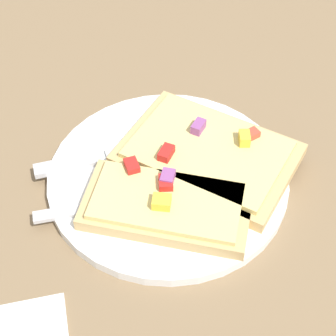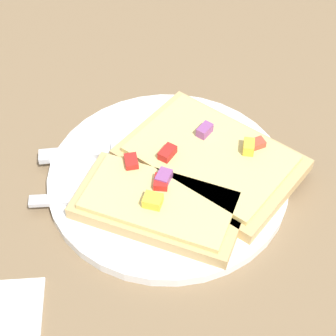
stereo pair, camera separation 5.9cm
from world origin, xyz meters
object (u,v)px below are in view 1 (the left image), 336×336
Objects in this scene: plate at (168,178)px; pizza_slice_corner at (166,205)px; knife at (110,156)px; pizza_slice_main at (208,153)px; fork at (155,197)px.

pizza_slice_corner is (-0.05, 0.01, 0.02)m from plate.
pizza_slice_corner reaches higher than knife.
pizza_slice_main is at bearing -110.25° from pizza_slice_corner.
knife reaches higher than fork.
pizza_slice_corner is (-0.08, -0.04, 0.01)m from knife.
pizza_slice_corner is at bearing -65.81° from fork.
fork is at bearing 73.28° from pizza_slice_main.
fork is 1.19× the size of pizza_slice_corner.
plate is 1.31× the size of knife.
fork is 0.02m from pizza_slice_corner.
plate is at bearing -36.49° from knife.
pizza_slice_corner reaches higher than plate.
pizza_slice_corner is at bearing -65.59° from knife.
pizza_slice_main is 0.08m from pizza_slice_corner.
plate is 0.04m from fork.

